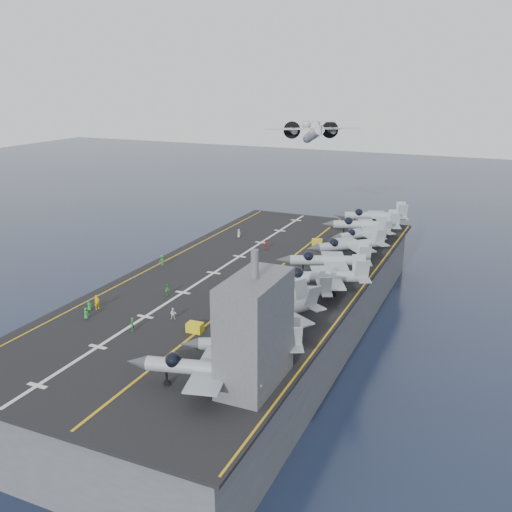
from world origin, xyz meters
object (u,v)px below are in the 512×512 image
at_px(island_superstructure, 255,319).
at_px(transport_plane, 313,134).
at_px(tow_cart_a, 195,327).
at_px(fighter_jet_0, 204,367).

xyz_separation_m(island_superstructure, transport_plane, (-23.95, 89.42, 10.05)).
relative_size(tow_cart_a, transport_plane, 0.07).
bearing_deg(tow_cart_a, transport_plane, 98.19).
distance_m(fighter_jet_0, tow_cart_a, 14.44).
bearing_deg(transport_plane, fighter_jet_0, -78.04).
distance_m(fighter_jet_0, transport_plane, 95.91).
relative_size(island_superstructure, transport_plane, 0.51).
bearing_deg(fighter_jet_0, tow_cart_a, 123.98).
height_order(island_superstructure, fighter_jet_0, island_superstructure).
bearing_deg(island_superstructure, tow_cart_a, 145.09).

